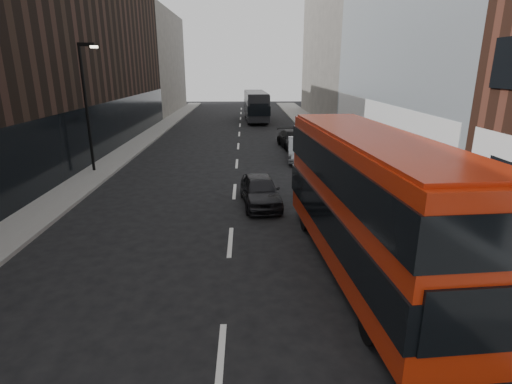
{
  "coord_description": "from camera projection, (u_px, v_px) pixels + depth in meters",
  "views": [
    {
      "loc": [
        0.55,
        -4.88,
        5.84
      ],
      "look_at": [
        0.84,
        5.85,
        2.5
      ],
      "focal_mm": 28.0,
      "sensor_mm": 36.0,
      "label": 1
    }
  ],
  "objects": [
    {
      "name": "car_c",
      "position": [
        293.0,
        139.0,
        30.42
      ],
      "size": [
        2.35,
        4.64,
        1.29
      ],
      "primitive_type": "imported",
      "rotation": [
        0.0,
        0.0,
        0.12
      ],
      "color": "black",
      "rests_on": "ground"
    },
    {
      "name": "sidewalk_left",
      "position": [
        132.0,
        148.0,
        30.02
      ],
      "size": [
        2.0,
        80.0,
        0.15
      ],
      "primitive_type": "cube",
      "color": "slate",
      "rests_on": "ground"
    },
    {
      "name": "street_lamp",
      "position": [
        87.0,
        99.0,
        22.11
      ],
      "size": [
        1.06,
        0.22,
        7.0
      ],
      "color": "black",
      "rests_on": "sidewalk_left"
    },
    {
      "name": "car_a",
      "position": [
        260.0,
        190.0,
        17.67
      ],
      "size": [
        1.97,
        4.07,
        1.34
      ],
      "primitive_type": "imported",
      "rotation": [
        0.0,
        0.0,
        0.1
      ],
      "color": "black",
      "rests_on": "ground"
    },
    {
      "name": "grey_bus",
      "position": [
        256.0,
        105.0,
        45.8
      ],
      "size": [
        2.8,
        10.22,
        3.28
      ],
      "rotation": [
        0.0,
        0.0,
        0.04
      ],
      "color": "black",
      "rests_on": "ground"
    },
    {
      "name": "sidewalk_right",
      "position": [
        336.0,
        147.0,
        30.42
      ],
      "size": [
        3.0,
        80.0,
        0.15
      ],
      "primitive_type": "cube",
      "color": "slate",
      "rests_on": "ground"
    },
    {
      "name": "building_victorian",
      "position": [
        339.0,
        33.0,
        45.81
      ],
      "size": [
        6.5,
        24.0,
        21.0
      ],
      "color": "#625C56",
      "rests_on": "ground"
    },
    {
      "name": "building_left_mid",
      "position": [
        97.0,
        53.0,
        32.64
      ],
      "size": [
        5.0,
        24.0,
        14.0
      ],
      "primitive_type": "cube",
      "color": "black",
      "rests_on": "ground"
    },
    {
      "name": "red_bus",
      "position": [
        368.0,
        198.0,
        11.41
      ],
      "size": [
        3.17,
        10.38,
        4.14
      ],
      "rotation": [
        0.0,
        0.0,
        0.07
      ],
      "color": "#B7250B",
      "rests_on": "ground"
    },
    {
      "name": "building_left_far",
      "position": [
        155.0,
        63.0,
        53.79
      ],
      "size": [
        5.0,
        20.0,
        13.0
      ],
      "primitive_type": "cube",
      "color": "#625C56",
      "rests_on": "ground"
    },
    {
      "name": "car_b",
      "position": [
        300.0,
        149.0,
        26.31
      ],
      "size": [
        1.94,
        4.56,
        1.46
      ],
      "primitive_type": "imported",
      "rotation": [
        0.0,
        0.0,
        -0.09
      ],
      "color": "gray",
      "rests_on": "ground"
    }
  ]
}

